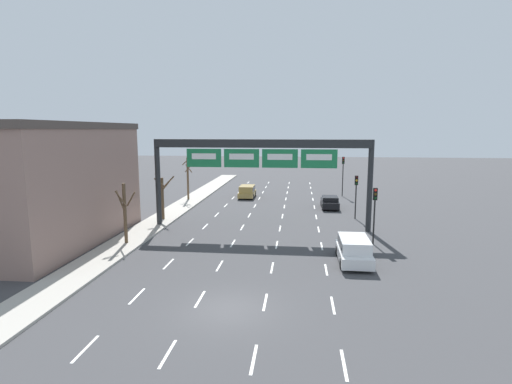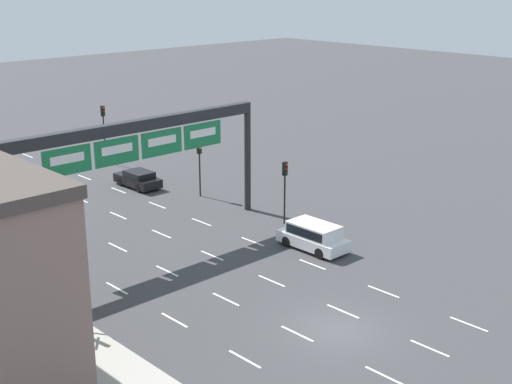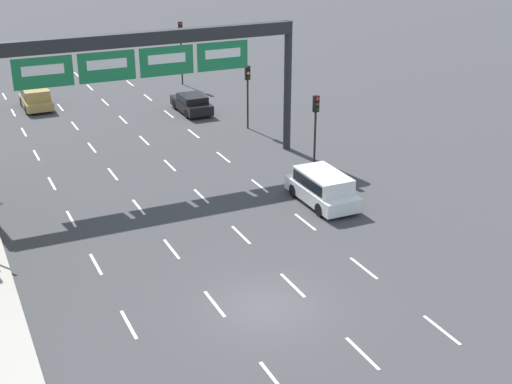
{
  "view_description": "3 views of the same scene",
  "coord_description": "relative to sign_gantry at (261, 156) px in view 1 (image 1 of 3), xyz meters",
  "views": [
    {
      "loc": [
        3.21,
        -17.59,
        8.43
      ],
      "look_at": [
        -0.54,
        16.96,
        3.01
      ],
      "focal_mm": 28.0,
      "sensor_mm": 36.0,
      "label": 1
    },
    {
      "loc": [
        -23.42,
        -19.11,
        16.03
      ],
      "look_at": [
        2.63,
        8.26,
        4.35
      ],
      "focal_mm": 50.0,
      "sensor_mm": 36.0,
      "label": 2
    },
    {
      "loc": [
        -10.01,
        -20.55,
        14.05
      ],
      "look_at": [
        2.24,
        5.65,
        2.13
      ],
      "focal_mm": 50.0,
      "sensor_mm": 36.0,
      "label": 3
    }
  ],
  "objects": [
    {
      "name": "traffic_light_far_end",
      "position": [
        8.78,
        -3.85,
        -3.22
      ],
      "size": [
        0.3,
        0.35,
        4.24
      ],
      "color": "black",
      "rests_on": "ground_plane"
    },
    {
      "name": "lane_dashes",
      "position": [
        -0.0,
        -2.31,
        -6.27
      ],
      "size": [
        10.02,
        67.0,
        0.01
      ],
      "color": "white",
      "rests_on": "ground_plane"
    },
    {
      "name": "suv_gold",
      "position": [
        -3.24,
        15.62,
        -5.42
      ],
      "size": [
        1.91,
        3.97,
        1.52
      ],
      "color": "#A88947",
      "rests_on": "ground_plane"
    },
    {
      "name": "ground_plane",
      "position": [
        0.0,
        -15.81,
        -6.27
      ],
      "size": [
        220.0,
        220.0,
        0.0
      ],
      "primitive_type": "plane",
      "color": "#3D3D3F"
    },
    {
      "name": "sidewalk_left",
      "position": [
        -9.65,
        -15.81,
        -6.2
      ],
      "size": [
        2.8,
        110.0,
        0.15
      ],
      "color": "#A8A399",
      "rests_on": "ground_plane"
    },
    {
      "name": "suv_white",
      "position": [
        6.79,
        -8.21,
        -5.36
      ],
      "size": [
        1.99,
        4.44,
        1.62
      ],
      "color": "silver",
      "rests_on": "ground_plane"
    },
    {
      "name": "tree_bare_third",
      "position": [
        -9.4,
        2.09,
        -3.82
      ],
      "size": [
        1.84,
        1.84,
        4.31
      ],
      "color": "brown",
      "rests_on": "sidewalk_left"
    },
    {
      "name": "traffic_light_near_gantry",
      "position": [
        8.62,
        4.76,
        -3.27
      ],
      "size": [
        0.3,
        0.35,
        4.17
      ],
      "color": "black",
      "rests_on": "ground_plane"
    },
    {
      "name": "tree_bare_second",
      "position": [
        -9.45,
        -5.96,
        -3.72
      ],
      "size": [
        1.4,
        1.41,
        4.43
      ],
      "color": "brown",
      "rests_on": "sidewalk_left"
    },
    {
      "name": "traffic_light_mid_block",
      "position": [
        8.76,
        18.0,
        -2.68
      ],
      "size": [
        0.3,
        0.35,
        5.06
      ],
      "color": "black",
      "rests_on": "ground_plane"
    },
    {
      "name": "building_near",
      "position": [
        -15.54,
        -5.95,
        -1.77
      ],
      "size": [
        8.34,
        15.58,
        8.99
      ],
      "color": "gray",
      "rests_on": "ground_plane"
    },
    {
      "name": "car_black",
      "position": [
        6.59,
        9.89,
        -5.56
      ],
      "size": [
        1.82,
        4.19,
        1.31
      ],
      "color": "black",
      "rests_on": "ground_plane"
    },
    {
      "name": "sign_gantry",
      "position": [
        0.0,
        0.0,
        0.0
      ],
      "size": [
        18.55,
        0.69,
        7.65
      ],
      "color": "#232628",
      "rests_on": "ground_plane"
    },
    {
      "name": "tree_bare_closest",
      "position": [
        -9.99,
        12.84,
        -3.2
      ],
      "size": [
        1.61,
        1.47,
        5.97
      ],
      "color": "brown",
      "rests_on": "sidewalk_left"
    }
  ]
}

